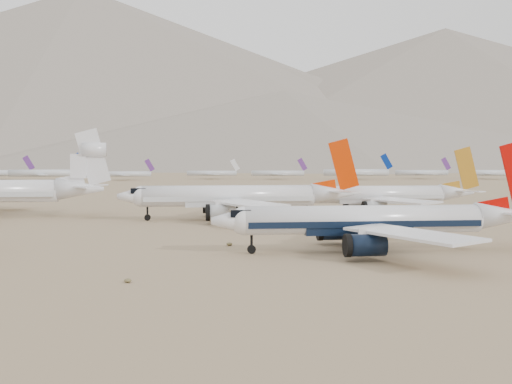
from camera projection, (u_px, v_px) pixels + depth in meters
ground at (447, 256)px, 92.44m from camera, size 7000.00×7000.00×0.00m
main_airliner at (377, 221)px, 96.72m from camera, size 48.34×47.21×17.06m
row2_gold_tail at (381, 195)px, 162.04m from camera, size 48.25×47.19×17.18m
row2_orange_tail at (239, 197)px, 147.27m from camera, size 52.75×51.60×18.82m
distant_storage_row at (175, 173)px, 422.39m from camera, size 476.68×63.02×15.67m
mountain_range at (222, 93)px, 1725.44m from camera, size 7354.00×3024.00×470.00m
foothills at (475, 131)px, 1240.41m from camera, size 4637.50×1395.00×155.00m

